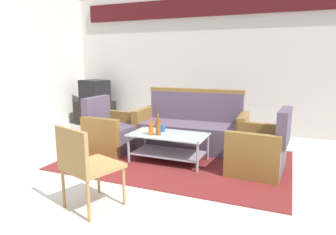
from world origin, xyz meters
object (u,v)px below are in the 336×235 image
at_px(coffee_table, 169,143).
at_px(tv_stand, 96,113).
at_px(cup, 163,128).
at_px(bottle_orange, 151,129).
at_px(wicker_chair, 84,162).
at_px(couch, 191,130).
at_px(armchair_left, 111,133).
at_px(television, 95,91).
at_px(bottle_brown, 158,127).
at_px(armchair_right, 260,151).

distance_m(coffee_table, tv_stand, 3.06).
xyz_separation_m(coffee_table, cup, (-0.14, 0.10, 0.19)).
bearing_deg(bottle_orange, wicker_chair, -90.08).
bearing_deg(cup, couch, 71.46).
bearing_deg(armchair_left, wicker_chair, 28.35).
distance_m(couch, cup, 0.72).
height_order(bottle_orange, television, television).
height_order(bottle_brown, wicker_chair, wicker_chair).
distance_m(television, wicker_chair, 4.07).
distance_m(couch, bottle_brown, 0.92).
relative_size(bottle_orange, television, 0.34).
xyz_separation_m(bottle_brown, tv_stand, (-2.40, 1.84, -0.27)).
relative_size(armchair_right, coffee_table, 0.77).
height_order(couch, armchair_left, couch).
bearing_deg(bottle_orange, couch, 71.86).
height_order(coffee_table, cup, cup).
bearing_deg(couch, armchair_right, 147.11).
height_order(bottle_brown, bottle_orange, bottle_brown).
bearing_deg(armchair_right, wicker_chair, 143.27).
bearing_deg(tv_stand, couch, -20.47).
bearing_deg(armchair_left, television, -135.18).
bearing_deg(armchair_left, tv_stand, -135.12).
height_order(couch, wicker_chair, couch).
height_order(coffee_table, television, television).
bearing_deg(bottle_orange, armchair_left, 160.48).
bearing_deg(couch, wicker_chair, 81.05).
bearing_deg(cup, wicker_chair, -92.54).
distance_m(armchair_left, tv_stand, 2.13).
relative_size(couch, tv_stand, 2.28).
relative_size(bottle_brown, television, 0.44).
xyz_separation_m(couch, cup, (-0.22, -0.66, 0.14)).
bearing_deg(cup, bottle_brown, -83.43).
bearing_deg(tv_stand, wicker_chair, -55.46).
xyz_separation_m(coffee_table, bottle_brown, (-0.11, -0.11, 0.26)).
bearing_deg(armchair_left, bottle_orange, 72.87).
relative_size(bottle_brown, bottle_orange, 1.30).
distance_m(armchair_right, bottle_brown, 1.39).
distance_m(armchair_left, bottle_orange, 0.94).
relative_size(tv_stand, television, 1.14).
distance_m(coffee_table, bottle_orange, 0.34).
distance_m(bottle_brown, wicker_chair, 1.50).
height_order(bottle_brown, tv_stand, bottle_brown).
height_order(bottle_orange, cup, bottle_orange).
height_order(couch, bottle_orange, couch).
distance_m(couch, armchair_left, 1.31).
bearing_deg(coffee_table, bottle_brown, -136.71).
xyz_separation_m(couch, bottle_brown, (-0.20, -0.87, 0.21)).
xyz_separation_m(armchair_right, television, (-3.76, 1.68, 0.47)).
xyz_separation_m(armchair_left, bottle_orange, (0.87, -0.31, 0.21)).
xyz_separation_m(coffee_table, bottle_orange, (-0.21, -0.14, 0.23)).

